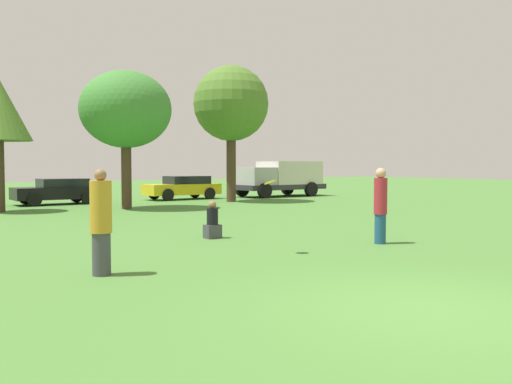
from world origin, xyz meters
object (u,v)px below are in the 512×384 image
tree_3 (231,104)px  person_catcher (380,205)px  parked_car_black (58,191)px  tree_2 (126,110)px  parked_car_yellow (183,187)px  bystander_sitting (212,223)px  delivery_truck_silver (280,177)px  person_thrower (101,222)px  frisbee (270,182)px

tree_3 → person_catcher: bearing=-108.2°
person_catcher → parked_car_black: 18.07m
tree_2 → parked_car_yellow: 7.64m
bystander_sitting → delivery_truck_silver: bearing=48.2°
person_thrower → person_catcher: (6.73, -0.02, 0.02)m
tree_2 → parked_car_black: 5.97m
tree_3 → parked_car_black: (-7.80, 3.08, -4.29)m
person_thrower → parked_car_black: 18.20m
parked_car_yellow → delivery_truck_silver: delivery_truck_silver is taller
bystander_sitting → parked_car_black: parked_car_black is taller
person_catcher → bystander_sitting: person_catcher is taller
person_thrower → bystander_sitting: 4.99m
person_thrower → bystander_sitting: person_thrower is taller
person_catcher → tree_3: 16.04m
person_thrower → parked_car_black: (3.79, 17.80, -0.26)m
parked_car_black → delivery_truck_silver: (12.81, -0.55, 0.52)m
frisbee → delivery_truck_silver: size_ratio=0.05×
tree_3 → parked_car_yellow: tree_3 is taller
parked_car_yellow → delivery_truck_silver: size_ratio=0.74×
delivery_truck_silver → parked_car_yellow: bearing=-8.0°
bystander_sitting → parked_car_black: bearing=90.4°
person_catcher → parked_car_yellow: person_catcher is taller
delivery_truck_silver → person_catcher: bearing=58.4°
parked_car_black → person_catcher: bearing=97.5°
frisbee → tree_3: 16.90m
person_thrower → parked_car_yellow: bearing=59.9°
tree_2 → parked_car_yellow: (4.97, 4.60, -3.53)m
person_catcher → bystander_sitting: bearing=-47.4°
person_thrower → bystander_sitting: (3.90, 3.08, -0.51)m
person_catcher → tree_2: size_ratio=0.31×
tree_3 → parked_car_black: tree_3 is taller
delivery_truck_silver → tree_3: bearing=25.0°
parked_car_black → parked_car_yellow: (6.68, 0.11, 0.02)m
bystander_sitting → tree_3: tree_3 is taller
tree_2 → tree_3: (6.09, 1.41, 0.74)m
person_thrower → delivery_truck_silver: (16.60, 17.26, 0.26)m
frisbee → tree_2: 13.51m
tree_3 → delivery_truck_silver: size_ratio=1.23×
person_thrower → delivery_truck_silver: size_ratio=0.32×
delivery_truck_silver → frisbee: bearing=51.0°
frisbee → bystander_sitting: 3.09m
tree_2 → parked_car_yellow: size_ratio=1.42×
bystander_sitting → delivery_truck_silver: 19.05m
frisbee → tree_2: size_ratio=0.05×
bystander_sitting → parked_car_yellow: parked_car_yellow is taller
person_catcher → tree_3: tree_3 is taller
bystander_sitting → tree_3: (7.69, 11.65, 4.55)m
frisbee → delivery_truck_silver: (12.93, 17.06, -0.35)m
person_catcher → frisbee: person_catcher is taller
person_catcher → parked_car_black: person_catcher is taller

